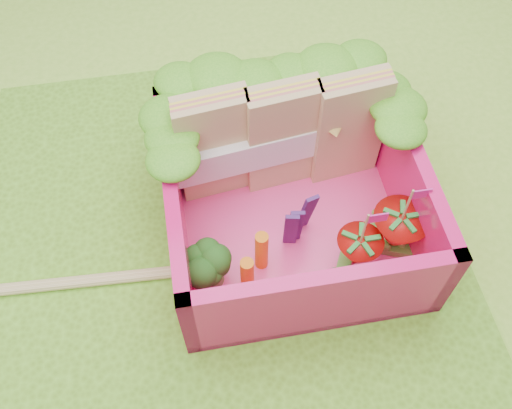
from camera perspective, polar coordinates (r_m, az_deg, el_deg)
The scene contains 13 objects.
ground at distance 3.26m, azimuth -3.64°, elevation -2.08°, with size 14.00×14.00×0.00m, color #8BCA38.
placemat at distance 3.25m, azimuth -3.65°, elevation -1.94°, with size 2.60×2.60×0.03m, color #609C23.
bento_floor at distance 3.21m, azimuth 3.45°, elevation -1.73°, with size 1.30×1.30×0.05m, color #FF4190.
bento_box at distance 3.00m, azimuth 3.69°, elevation 0.80°, with size 1.30×1.30×0.55m.
lettuce_ruffle at distance 3.02m, azimuth 2.28°, elevation 11.16°, with size 1.43×0.77×0.11m.
sandwich_stack at distance 3.10m, azimuth 2.65°, elevation 6.78°, with size 1.26×0.32×0.69m.
broccoli at distance 2.86m, azimuth -4.55°, elevation -5.94°, with size 0.31×0.31×0.25m.
carrot_sticks at distance 2.90m, azimuth -0.11°, elevation -5.73°, with size 0.16×0.18×0.28m.
purple_wedges at distance 2.96m, azimuth 4.19°, elevation -1.82°, with size 0.18×0.12×0.38m.
strawberry_left at distance 2.98m, azimuth 10.11°, elevation -4.68°, with size 0.24×0.24×0.48m.
strawberry_right at distance 3.05m, azimuth 13.88°, elevation -2.73°, with size 0.29×0.29×0.53m.
snap_peas at distance 3.13m, azimuth 11.57°, elevation -3.99°, with size 0.58×0.59×0.05m.
chopsticks at distance 3.27m, azimuth -23.16°, elevation -7.75°, with size 2.31×0.19×0.05m.
Camera 1 is at (-0.09, -1.72, 2.77)m, focal length 40.00 mm.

